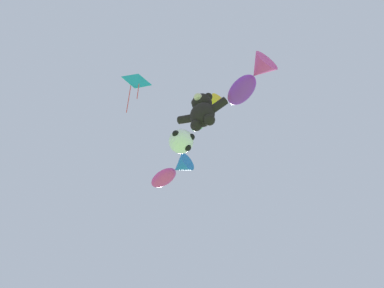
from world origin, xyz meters
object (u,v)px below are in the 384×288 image
(fish_kite_violet, at_px, (251,79))
(fish_kite_emerald, at_px, (207,113))
(teddy_bear_kite, at_px, (202,111))
(diamond_kite, at_px, (136,83))
(soccer_ball_kite, at_px, (181,141))
(fish_kite_magenta, at_px, (172,172))

(fish_kite_violet, distance_m, fish_kite_emerald, 2.19)
(teddy_bear_kite, relative_size, fish_kite_emerald, 1.06)
(fish_kite_violet, height_order, diamond_kite, diamond_kite)
(soccer_ball_kite, xyz_separation_m, fish_kite_violet, (2.55, 0.69, 3.46))
(fish_kite_violet, bearing_deg, fish_kite_magenta, 156.55)
(fish_kite_violet, bearing_deg, soccer_ball_kite, -164.79)
(fish_kite_magenta, relative_size, diamond_kite, 0.64)
(teddy_bear_kite, xyz_separation_m, fish_kite_violet, (1.84, 0.54, 1.84))
(fish_kite_emerald, distance_m, fish_kite_magenta, 2.81)
(fish_kite_magenta, bearing_deg, fish_kite_violet, -23.45)
(soccer_ball_kite, bearing_deg, teddy_bear_kite, 11.86)
(soccer_ball_kite, bearing_deg, fish_kite_emerald, 71.05)
(fish_kite_violet, xyz_separation_m, fish_kite_emerald, (-2.11, 0.58, -0.02))
(fish_kite_violet, distance_m, fish_kite_magenta, 4.88)
(fish_kite_violet, height_order, fish_kite_magenta, fish_kite_violet)
(teddy_bear_kite, distance_m, fish_kite_violet, 2.66)
(teddy_bear_kite, bearing_deg, soccer_ball_kite, -168.14)
(fish_kite_emerald, bearing_deg, fish_kite_violet, -15.24)
(fish_kite_violet, relative_size, fish_kite_magenta, 1.17)
(fish_kite_violet, relative_size, diamond_kite, 0.75)
(teddy_bear_kite, distance_m, diamond_kite, 4.56)
(diamond_kite, bearing_deg, fish_kite_violet, 14.56)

